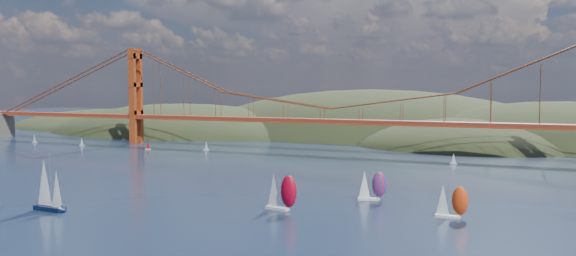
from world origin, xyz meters
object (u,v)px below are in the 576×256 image
Objects in this scene: racer_0 at (281,191)px; racer_rwb at (371,185)px; sloop_navy at (48,186)px; racer_1 at (451,201)px.

racer_0 is 29.35m from racer_rwb.
racer_0 reaches higher than racer_rwb.
racer_0 is (56.91, 24.01, -1.53)m from sloop_navy.
racer_1 is (99.66, 32.50, -2.34)m from sloop_navy.
sloop_navy is 1.65× the size of racer_1.
racer_rwb is (-23.87, 13.96, 0.12)m from racer_1.
racer_rwb is (75.79, 46.47, -2.22)m from sloop_navy.
sloop_navy is 88.93m from racer_rwb.
racer_rwb is at bearing 148.12° from racer_1.
racer_1 is at bearing 22.55° from sloop_navy.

